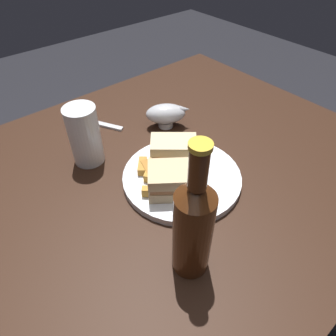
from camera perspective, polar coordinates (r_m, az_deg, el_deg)
name	(u,v)px	position (r m, az deg, el deg)	size (l,w,h in m)	color
ground_plane	(160,304)	(1.38, -1.52, -24.32)	(6.00, 6.00, 0.00)	black
dining_table	(158,256)	(1.05, -1.90, -16.25)	(1.23, 0.93, 0.75)	black
plate	(182,177)	(0.73, 2.62, -1.73)	(0.28, 0.28, 0.02)	white
sandwich_half_left	(174,151)	(0.74, 1.05, 3.27)	(0.13, 0.12, 0.06)	beige
sandwich_half_right	(174,180)	(0.66, 1.13, -2.32)	(0.14, 0.13, 0.06)	#CCB284
potato_wedge_front	(148,169)	(0.72, -3.82, -0.25)	(0.05, 0.02, 0.02)	#AD702D
potato_wedge_middle	(155,167)	(0.73, -2.55, 0.16)	(0.05, 0.02, 0.02)	#B77F33
potato_wedge_back	(142,166)	(0.73, -4.86, 0.38)	(0.05, 0.02, 0.02)	#B77F33
potato_wedge_left_edge	(150,173)	(0.71, -3.43, -0.90)	(0.05, 0.02, 0.02)	gold
potato_wedge_right_edge	(158,175)	(0.71, -1.86, -1.33)	(0.04, 0.02, 0.02)	#AD702D
potato_wedge_stray	(150,192)	(0.67, -3.36, -4.47)	(0.04, 0.02, 0.02)	gold
pint_glass	(85,139)	(0.78, -15.34, 5.29)	(0.08, 0.08, 0.15)	white
gravy_boat	(166,114)	(0.89, -0.33, 10.22)	(0.13, 0.12, 0.07)	#B7B7BC
cider_bottle	(193,227)	(0.51, 4.76, -10.97)	(0.07, 0.07, 0.29)	#47230F
fork	(95,123)	(0.94, -13.62, 8.25)	(0.18, 0.02, 0.01)	silver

